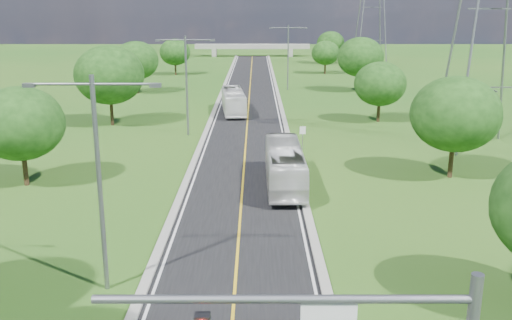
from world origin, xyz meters
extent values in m
plane|color=#225618|center=(0.00, 60.00, 0.00)|extent=(260.00, 260.00, 0.00)
cube|color=black|center=(0.00, 66.00, 0.03)|extent=(8.00, 150.00, 0.06)
cube|color=gray|center=(-4.25, 66.00, 0.11)|extent=(0.50, 150.00, 0.22)
cube|color=gray|center=(4.25, 66.00, 0.11)|extent=(0.50, 150.00, 0.22)
cylinder|color=slate|center=(1.60, -1.00, 6.60)|extent=(8.40, 0.20, 0.20)
cylinder|color=slate|center=(5.20, 38.00, 1.20)|extent=(0.08, 0.08, 2.40)
cube|color=white|center=(5.20, 37.97, 2.00)|extent=(0.55, 0.04, 0.70)
cube|color=gray|center=(-10.00, 140.00, 1.00)|extent=(1.20, 3.00, 2.00)
cube|color=gray|center=(10.00, 140.00, 1.00)|extent=(1.20, 3.00, 2.00)
cube|color=gray|center=(0.00, 140.00, 2.60)|extent=(30.00, 3.00, 1.20)
cylinder|color=slate|center=(-6.00, 12.00, 5.00)|extent=(0.22, 0.22, 10.00)
cylinder|color=slate|center=(-7.40, 12.00, 9.60)|extent=(2.80, 0.12, 0.12)
cylinder|color=slate|center=(-4.60, 12.00, 9.60)|extent=(2.80, 0.12, 0.12)
cube|color=slate|center=(-8.70, 12.00, 9.55)|extent=(0.50, 0.25, 0.18)
cube|color=slate|center=(-3.30, 12.00, 9.55)|extent=(0.50, 0.25, 0.18)
cylinder|color=slate|center=(-6.00, 45.00, 5.00)|extent=(0.22, 0.22, 10.00)
cylinder|color=slate|center=(-7.40, 45.00, 9.60)|extent=(2.80, 0.12, 0.12)
cylinder|color=slate|center=(-4.60, 45.00, 9.60)|extent=(2.80, 0.12, 0.12)
cube|color=slate|center=(-8.70, 45.00, 9.55)|extent=(0.50, 0.25, 0.18)
cube|color=slate|center=(-3.30, 45.00, 9.55)|extent=(0.50, 0.25, 0.18)
cylinder|color=slate|center=(6.00, 78.00, 5.00)|extent=(0.22, 0.22, 10.00)
cylinder|color=slate|center=(4.60, 78.00, 9.60)|extent=(2.80, 0.12, 0.12)
cylinder|color=slate|center=(7.40, 78.00, 9.60)|extent=(2.80, 0.12, 0.12)
cube|color=slate|center=(3.30, 78.00, 9.55)|extent=(0.50, 0.25, 0.18)
cube|color=slate|center=(8.70, 78.00, 9.55)|extent=(0.50, 0.25, 0.18)
cylinder|color=black|center=(-16.00, 28.00, 1.35)|extent=(0.36, 0.36, 2.70)
ellipsoid|color=#153A0F|center=(-16.00, 28.00, 4.65)|extent=(6.30, 6.30, 5.36)
cylinder|color=black|center=(-15.00, 50.00, 1.62)|extent=(0.36, 0.36, 3.24)
ellipsoid|color=#153A0F|center=(-15.00, 50.00, 5.58)|extent=(7.56, 7.56, 6.43)
cylinder|color=black|center=(-17.00, 74.00, 1.44)|extent=(0.36, 0.36, 2.88)
ellipsoid|color=#153A0F|center=(-17.00, 74.00, 4.96)|extent=(6.72, 6.72, 5.71)
cylinder|color=black|center=(-14.50, 98.00, 1.26)|extent=(0.36, 0.36, 2.52)
ellipsoid|color=#153A0F|center=(-14.50, 98.00, 4.34)|extent=(5.88, 5.88, 5.00)
cylinder|color=black|center=(16.00, 30.00, 1.44)|extent=(0.36, 0.36, 2.88)
ellipsoid|color=#153A0F|center=(16.00, 30.00, 4.96)|extent=(6.72, 6.72, 5.71)
cylinder|color=black|center=(15.00, 52.00, 1.26)|extent=(0.36, 0.36, 2.52)
ellipsoid|color=#153A0F|center=(15.00, 52.00, 4.34)|extent=(5.88, 5.88, 5.00)
cylinder|color=black|center=(17.00, 76.00, 1.53)|extent=(0.36, 0.36, 3.06)
ellipsoid|color=#153A0F|center=(17.00, 76.00, 5.27)|extent=(7.14, 7.14, 6.07)
cylinder|color=black|center=(14.50, 100.00, 1.17)|extent=(0.36, 0.36, 2.34)
ellipsoid|color=#153A0F|center=(14.50, 100.00, 4.03)|extent=(5.46, 5.46, 4.64)
cylinder|color=black|center=(18.00, 120.00, 1.35)|extent=(0.36, 0.36, 2.70)
ellipsoid|color=#153A0F|center=(18.00, 120.00, 4.65)|extent=(6.30, 6.30, 5.36)
imported|color=silver|center=(3.08, 27.71, 1.59)|extent=(2.62, 10.98, 3.05)
imported|color=white|center=(-1.79, 57.26, 1.53)|extent=(3.50, 10.74, 2.94)
camera|label=1|loc=(0.99, -12.25, 12.81)|focal=40.00mm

